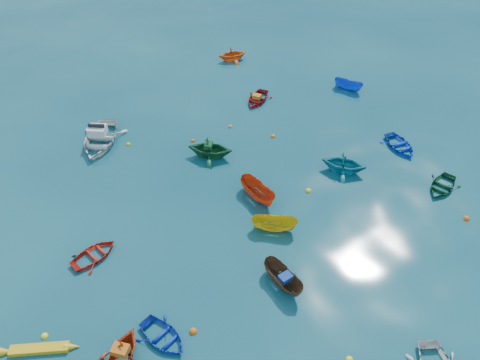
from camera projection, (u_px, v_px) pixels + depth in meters
ground at (288, 232)px, 27.41m from camera, size 160.00×160.00×0.00m
dinghy_blue_sw at (163, 339)px, 22.35m from camera, size 2.55×3.10×0.56m
sampan_brown_mid at (283, 284)px, 24.71m from camera, size 1.11×2.88×1.11m
dinghy_blue_se at (399, 148)px, 33.39m from camera, size 2.74×3.34×0.60m
dinghy_orange_w at (123, 360)px, 21.56m from camera, size 3.56×3.53×1.42m
sampan_yellow_mid at (274, 229)px, 27.58m from camera, size 2.75×2.60×1.06m
dinghy_green_e at (441, 188)px, 30.24m from camera, size 3.22×2.69×0.57m
dinghy_cyan_se at (343, 171)px, 31.49m from camera, size 3.82×3.88×1.55m
dinghy_red_nw at (95, 257)px, 26.06m from camera, size 2.97×2.35×0.56m
sampan_orange_n at (258, 198)px, 29.58m from camera, size 1.27×3.12×1.19m
dinghy_green_n at (210, 156)px, 32.65m from camera, size 4.05×4.04×1.62m
dinghy_red_ne at (257, 101)px, 37.98m from camera, size 3.46×3.19×0.59m
sampan_blue_far at (348, 89)px, 39.30m from camera, size 1.89×2.65×0.96m
dinghy_orange_far at (232, 60)px, 43.15m from camera, size 3.12×2.88×1.37m
kayak_yellow at (40, 350)px, 21.93m from camera, size 3.22×2.11×0.33m
motorboat_white at (101, 143)px, 33.79m from camera, size 5.44×5.66×1.56m
tarp_blue_a at (285, 278)px, 24.14m from camera, size 0.67×0.51×0.32m
tarp_orange_a at (121, 350)px, 21.00m from camera, size 0.91×0.93×0.36m
tarp_green_b at (208, 145)px, 32.01m from camera, size 0.83×0.83×0.32m
tarp_orange_b at (257, 96)px, 37.61m from camera, size 0.78×0.83×0.32m
buoy_or_a at (193, 332)px, 22.64m from camera, size 0.39×0.39×0.39m
buoy_ye_a at (349, 360)px, 21.57m from camera, size 0.35×0.35×0.35m
buoy_or_b at (466, 219)px, 28.21m from camera, size 0.38×0.38×0.38m
buoy_ye_b at (45, 336)px, 22.46m from camera, size 0.34×0.34×0.34m
buoy_or_c at (193, 141)px, 33.95m from camera, size 0.31×0.31×0.31m
buoy_ye_c at (308, 191)px, 30.02m from camera, size 0.39×0.39×0.39m
buoy_or_d at (230, 127)px, 35.26m from camera, size 0.33×0.33×0.33m
buoy_ye_d at (128, 145)px, 33.65m from camera, size 0.33×0.33×0.33m
buoy_or_e at (273, 137)px, 34.35m from camera, size 0.36×0.36×0.36m
buoy_ye_e at (258, 97)px, 38.40m from camera, size 0.39×0.39×0.39m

